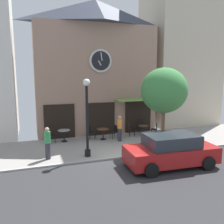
# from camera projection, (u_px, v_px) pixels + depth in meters

# --- Properties ---
(ground_plane) EXTENTS (27.69, 11.41, 0.13)m
(ground_plane) POSITION_uv_depth(u_px,v_px,m) (135.00, 163.00, 12.20)
(ground_plane) COLOR gray
(clock_building) EXTENTS (8.60, 3.39, 9.37)m
(clock_building) POSITION_uv_depth(u_px,v_px,m) (96.00, 66.00, 17.67)
(clock_building) COLOR #9E7A66
(clock_building) RESTS_ON ground_plane
(neighbor_building_right) EXTENTS (5.70, 4.59, 14.30)m
(neighbor_building_right) POSITION_uv_depth(u_px,v_px,m) (180.00, 39.00, 20.88)
(neighbor_building_right) COLOR beige
(neighbor_building_right) RESTS_ON ground_plane
(street_lamp) EXTENTS (0.36, 0.36, 4.09)m
(street_lamp) POSITION_uv_depth(u_px,v_px,m) (87.00, 118.00, 12.69)
(street_lamp) COLOR black
(street_lamp) RESTS_ON ground_plane
(street_tree) EXTENTS (2.69, 2.42, 4.67)m
(street_tree) POSITION_uv_depth(u_px,v_px,m) (164.00, 91.00, 13.79)
(street_tree) COLOR brown
(street_tree) RESTS_ON ground_plane
(cafe_table_center_right) EXTENTS (0.79, 0.79, 0.76)m
(cafe_table_center_right) POSITION_uv_depth(u_px,v_px,m) (64.00, 133.00, 15.67)
(cafe_table_center_right) COLOR black
(cafe_table_center_right) RESTS_ON ground_plane
(cafe_table_rightmost) EXTENTS (0.79, 0.79, 0.73)m
(cafe_table_rightmost) POSITION_uv_depth(u_px,v_px,m) (103.00, 131.00, 16.15)
(cafe_table_rightmost) COLOR black
(cafe_table_rightmost) RESTS_ON ground_plane
(cafe_table_leftmost) EXTENTS (0.69, 0.69, 0.72)m
(cafe_table_leftmost) POSITION_uv_depth(u_px,v_px,m) (143.00, 129.00, 17.14)
(cafe_table_leftmost) COLOR black
(cafe_table_leftmost) RESTS_ON ground_plane
(cafe_chair_near_tree) EXTENTS (0.56, 0.56, 0.90)m
(cafe_chair_near_tree) POSITION_uv_depth(u_px,v_px,m) (155.00, 128.00, 17.11)
(cafe_chair_near_tree) COLOR black
(cafe_chair_near_tree) RESTS_ON ground_plane
(cafe_chair_mid_row) EXTENTS (0.46, 0.46, 0.90)m
(cafe_chair_mid_row) POSITION_uv_depth(u_px,v_px,m) (51.00, 135.00, 15.34)
(cafe_chair_mid_row) COLOR black
(cafe_chair_mid_row) RESTS_ON ground_plane
(cafe_chair_right_end) EXTENTS (0.54, 0.54, 0.90)m
(cafe_chair_right_end) POSITION_uv_depth(u_px,v_px,m) (91.00, 131.00, 16.25)
(cafe_chair_right_end) COLOR black
(cafe_chair_right_end) RESTS_ON ground_plane
(cafe_chair_by_entrance) EXTENTS (0.51, 0.51, 0.90)m
(cafe_chair_by_entrance) POSITION_uv_depth(u_px,v_px,m) (131.00, 129.00, 17.02)
(cafe_chair_by_entrance) COLOR black
(cafe_chair_by_entrance) RESTS_ON ground_plane
(cafe_chair_facing_street) EXTENTS (0.45, 0.45, 0.90)m
(cafe_chair_facing_street) POSITION_uv_depth(u_px,v_px,m) (115.00, 131.00, 16.41)
(cafe_chair_facing_street) COLOR black
(cafe_chair_facing_street) RESTS_ON ground_plane
(cafe_chair_near_lamp) EXTENTS (0.48, 0.48, 0.90)m
(cafe_chair_near_lamp) POSITION_uv_depth(u_px,v_px,m) (142.00, 126.00, 17.95)
(cafe_chair_near_lamp) COLOR black
(cafe_chair_near_lamp) RESTS_ON ground_plane
(pedestrian_orange) EXTENTS (0.44, 0.44, 1.67)m
(pedestrian_orange) POSITION_uv_depth(u_px,v_px,m) (120.00, 128.00, 15.72)
(pedestrian_orange) COLOR #2D2D38
(pedestrian_orange) RESTS_ON ground_plane
(pedestrian_green) EXTENTS (0.43, 0.43, 1.67)m
(pedestrian_green) POSITION_uv_depth(u_px,v_px,m) (48.00, 143.00, 12.50)
(pedestrian_green) COLOR #2D2D38
(pedestrian_green) RESTS_ON ground_plane
(parked_car_red) EXTENTS (4.37, 2.17, 1.55)m
(parked_car_red) POSITION_uv_depth(u_px,v_px,m) (171.00, 151.00, 11.57)
(parked_car_red) COLOR maroon
(parked_car_red) RESTS_ON ground_plane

